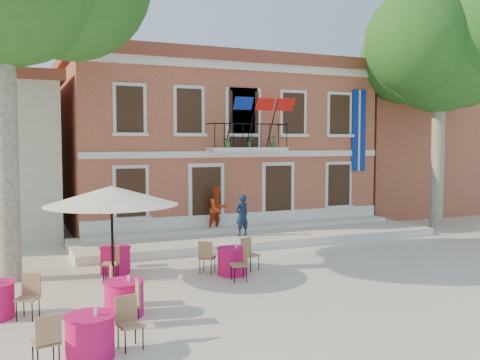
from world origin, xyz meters
name	(u,v)px	position (x,y,z in m)	size (l,w,h in m)	color
ground	(262,271)	(0.00, 0.00, 0.00)	(90.00, 90.00, 0.00)	beige
main_building	(210,142)	(2.00, 9.99, 3.78)	(13.50, 9.59, 7.50)	#B26340
neighbor_east	(398,152)	(14.00, 11.00, 3.22)	(9.40, 9.40, 6.40)	#B26340
terrace	(260,237)	(2.00, 4.40, 0.15)	(14.00, 3.40, 0.30)	silver
plane_tree_east	(440,52)	(10.40, 4.05, 7.65)	(5.27, 5.27, 10.34)	#A59E84
patio_umbrella	(112,196)	(-4.27, 0.36, 2.35)	(3.52, 3.52, 2.62)	black
pedestrian_navy	(242,215)	(1.12, 4.09, 1.07)	(0.56, 0.37, 1.54)	#101D35
pedestrian_orange	(218,209)	(0.67, 5.43, 1.18)	(0.86, 0.67, 1.77)	#C83F17
cafe_table_1	(90,335)	(-5.51, -4.56, 0.42)	(1.97, 0.90, 0.95)	#D61452
cafe_table_2	(124,297)	(-4.52, -2.48, 0.42)	(0.90, 1.94, 0.95)	#D61452
cafe_table_3	(115,259)	(-4.01, 1.43, 0.42)	(1.03, 1.95, 0.95)	#D61452
cafe_table_4	(232,260)	(-0.97, -0.05, 0.43)	(1.85, 1.74, 0.95)	#D61452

